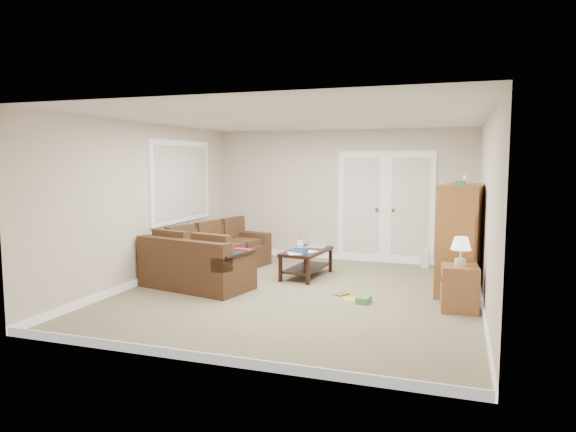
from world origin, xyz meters
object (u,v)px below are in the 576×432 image
(sectional_sofa, at_px, (209,260))
(coffee_table, at_px, (307,262))
(tv_armoire, at_px, (461,239))
(side_cabinet, at_px, (460,284))

(sectional_sofa, relative_size, coffee_table, 2.44)
(sectional_sofa, distance_m, tv_armoire, 3.91)
(sectional_sofa, distance_m, coffee_table, 1.61)
(sectional_sofa, height_order, coffee_table, sectional_sofa)
(coffee_table, xyz_separation_m, tv_armoire, (2.39, -0.37, 0.55))
(tv_armoire, xyz_separation_m, side_cabinet, (0.00, -0.89, -0.46))
(coffee_table, distance_m, side_cabinet, 2.70)
(coffee_table, bearing_deg, side_cabinet, -21.25)
(tv_armoire, height_order, side_cabinet, tv_armoire)
(sectional_sofa, bearing_deg, tv_armoire, 15.93)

